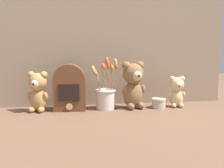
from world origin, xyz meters
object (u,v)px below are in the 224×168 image
at_px(teddy_bear_large, 133,84).
at_px(decorative_tin_tall, 159,103).
at_px(flower_vase, 106,95).
at_px(vintage_radio, 70,87).
at_px(teddy_bear_medium, 38,91).
at_px(teddy_bear_small, 177,91).

height_order(teddy_bear_large, decorative_tin_tall, teddy_bear_large).
relative_size(teddy_bear_large, flower_vase, 0.91).
xyz_separation_m(teddy_bear_large, vintage_radio, (-0.38, 0.02, -0.01)).
bearing_deg(flower_vase, teddy_bear_medium, -178.92).
height_order(teddy_bear_small, vintage_radio, vintage_radio).
height_order(flower_vase, vintage_radio, flower_vase).
xyz_separation_m(teddy_bear_small, flower_vase, (-0.45, 0.02, -0.02)).
bearing_deg(teddy_bear_large, flower_vase, 176.52).
distance_m(teddy_bear_medium, vintage_radio, 0.18).
bearing_deg(teddy_bear_large, decorative_tin_tall, -8.10).
distance_m(vintage_radio, decorative_tin_tall, 0.55).
bearing_deg(teddy_bear_large, teddy_bear_medium, 179.72).
relative_size(teddy_bear_medium, teddy_bear_small, 1.21).
bearing_deg(decorative_tin_tall, vintage_radio, 175.95).
bearing_deg(flower_vase, teddy_bear_large, -3.48).
height_order(teddy_bear_medium, flower_vase, flower_vase).
bearing_deg(decorative_tin_tall, teddy_bear_small, 6.80).
distance_m(teddy_bear_medium, decorative_tin_tall, 0.73).
distance_m(teddy_bear_small, vintage_radio, 0.66).
bearing_deg(teddy_bear_large, vintage_radio, 177.64).
bearing_deg(vintage_radio, flower_vase, -1.47).
distance_m(flower_vase, vintage_radio, 0.22).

